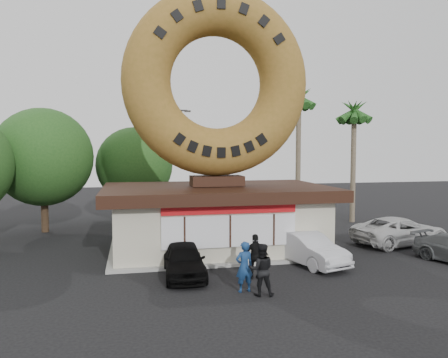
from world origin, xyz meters
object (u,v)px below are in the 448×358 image
car_black (184,260)px  car_white (400,231)px  donut_shop (217,216)px  person_left (244,267)px  street_lamp (165,158)px  person_center (261,270)px  giant_donut (217,82)px  person_right (256,256)px  car_silver (307,248)px

car_black → car_white: car_white is taller
donut_shop → person_left: (-0.26, -6.53, -0.85)m
car_white → donut_shop: bearing=75.2°
person_left → car_black: bearing=-61.3°
street_lamp → person_center: bearing=-83.0°
person_center → car_white: 11.57m
donut_shop → car_black: size_ratio=2.83×
car_white → street_lamp: bearing=37.0°
person_center → car_black: person_center is taller
street_lamp → giant_donut: bearing=-79.5°
person_left → person_right: (0.85, 1.45, -0.03)m
person_right → car_white: size_ratio=0.34×
street_lamp → car_white: bearing=-42.3°
car_silver → car_black: bearing=170.8°
donut_shop → giant_donut: (0.00, 0.02, 6.67)m
car_silver → car_white: bearing=5.6°
donut_shop → car_silver: (3.46, -3.41, -1.06)m
street_lamp → car_silver: street_lamp is taller
donut_shop → person_right: (0.59, -5.07, -0.87)m
car_black → car_silver: size_ratio=0.92×
giant_donut → person_left: (-0.26, -6.54, -7.52)m
car_silver → car_white: car_white is taller
street_lamp → car_black: bearing=-91.2°
person_left → person_right: bearing=-130.5°
donut_shop → person_left: donut_shop is taller
street_lamp → person_left: (1.60, -16.54, -3.56)m
donut_shop → person_right: donut_shop is taller
street_lamp → car_black: 14.70m
giant_donut → car_white: giant_donut is taller
car_silver → person_center: bearing=-148.8°
giant_donut → street_lamp: size_ratio=1.16×
street_lamp → car_white: street_lamp is taller
person_right → car_white: bearing=-151.3°
street_lamp → person_center: (2.09, -17.04, -3.56)m
person_center → car_black: 3.72m
giant_donut → person_left: size_ratio=5.04×
car_white → car_silver: bearing=101.9°
giant_donut → car_silver: size_ratio=2.16×
car_silver → car_white: size_ratio=0.81×
donut_shop → street_lamp: size_ratio=1.40×
donut_shop → car_black: (-2.16, -4.18, -1.09)m
donut_shop → street_lamp: street_lamp is taller
donut_shop → car_white: donut_shop is taller
person_right → car_silver: size_ratio=0.42×
street_lamp → car_black: (-0.30, -14.20, -3.81)m
donut_shop → street_lamp: bearing=100.5°
street_lamp → person_center: size_ratio=4.33×
donut_shop → person_center: (0.23, -7.03, -0.84)m
car_silver → car_white: 7.01m
car_black → car_silver: (5.62, 0.77, 0.03)m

